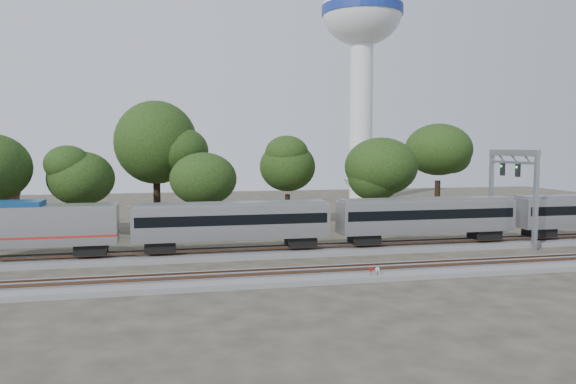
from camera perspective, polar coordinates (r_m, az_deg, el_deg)
The scene contains 14 objects.
ground at distance 46.97m, azimuth -1.03°, elevation -7.72°, with size 160.00×160.00×0.00m, color #383328.
track_far at distance 52.70m, azimuth -2.32°, elevation -6.13°, with size 160.00×5.00×0.73m.
track_near at distance 43.11m, azimuth 0.04°, elevation -8.57°, with size 160.00×5.00×0.73m.
switch_stand_red at distance 42.95m, azimuth 8.44°, elevation -8.05°, with size 0.33×0.06×1.03m.
switch_stand_white at distance 43.08m, azimuth 9.06°, elevation -8.02°, with size 0.33×0.06×1.04m.
switch_lever at distance 44.07m, azimuth 10.91°, elevation -8.44°, with size 0.50×0.30×0.30m, color #512D19.
water_tower at distance 106.65m, azimuth 7.52°, elevation 15.49°, with size 14.71×14.71×40.72m.
signal_gantry at distance 61.76m, azimuth 21.85°, elevation 1.56°, with size 0.68×8.00×9.73m.
tree_2 at distance 64.23m, azimuth -20.27°, elevation 1.28°, with size 6.75×6.75×9.51m.
tree_3 at distance 68.42m, azimuth -13.27°, elevation 4.91°, with size 10.70×10.70×15.08m.
tree_4 at distance 61.65m, azimuth -8.59°, elevation 1.29°, with size 6.63×6.63×9.35m.
tree_5 at distance 70.12m, azimuth -0.06°, elevation 2.57°, with size 7.65×7.65×10.79m.
tree_6 at distance 67.62m, azimuth 9.43°, elevation 2.55°, with size 7.80×7.80×11.00m.
tree_7 at distance 82.97m, azimuth 15.03°, elevation 4.18°, with size 9.77×9.77×13.77m.
Camera 1 is at (-9.05, -44.97, 10.08)m, focal length 35.00 mm.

